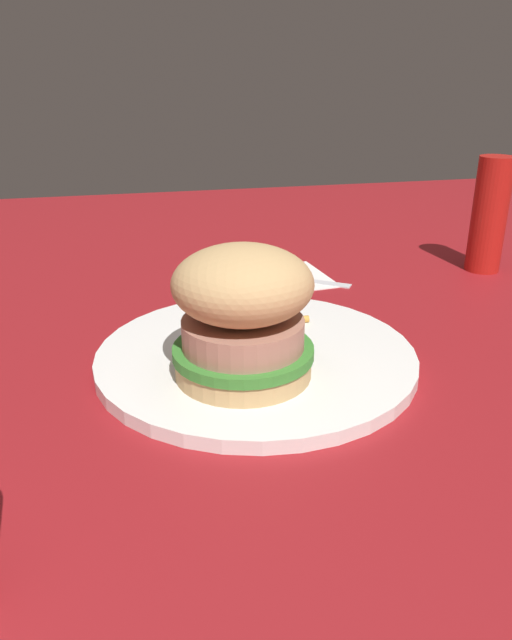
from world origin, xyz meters
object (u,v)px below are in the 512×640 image
at_px(ketchup_bottle, 489,215).
at_px(plate, 256,356).
at_px(fries_pile, 252,321).
at_px(sandwich, 243,312).
at_px(fork, 283,276).
at_px(napkin, 284,278).

bearing_deg(ketchup_bottle, plate, 29.32).
bearing_deg(fries_pile, sandwich, 73.16).
relative_size(sandwich, fries_pile, 1.12).
height_order(sandwich, fork, sandwich).
bearing_deg(plate, fork, -111.17).
xyz_separation_m(fries_pile, napkin, (-0.08, -0.16, -0.01)).
relative_size(fries_pile, fork, 0.69).
height_order(fries_pile, napkin, fries_pile).
bearing_deg(fries_pile, ketchup_bottle, -157.94).
bearing_deg(fork, sandwich, 68.01).
relative_size(fries_pile, ketchup_bottle, 0.71).
height_order(fork, ketchup_bottle, ketchup_bottle).
bearing_deg(fork, plate, 68.83).
bearing_deg(plate, ketchup_bottle, -150.68).
distance_m(fries_pile, ketchup_bottle, 0.37).
xyz_separation_m(plate, sandwich, (0.02, 0.04, 0.06)).
bearing_deg(ketchup_bottle, fries_pile, 22.06).
distance_m(fries_pile, napkin, 0.18).
xyz_separation_m(plate, fork, (-0.09, -0.22, -0.00)).
bearing_deg(fries_pile, fork, -114.98).
distance_m(sandwich, fork, 0.29).
xyz_separation_m(napkin, fork, (0.00, -0.00, 0.00)).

